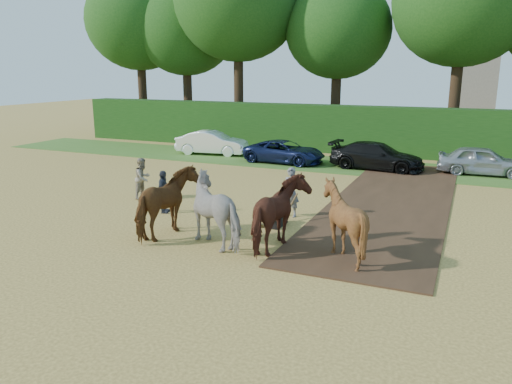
{
  "coord_description": "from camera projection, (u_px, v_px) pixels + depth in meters",
  "views": [
    {
      "loc": [
        4.23,
        -13.16,
        5.26
      ],
      "look_at": [
        -1.98,
        1.16,
        1.4
      ],
      "focal_mm": 35.0,
      "sensor_mm": 36.0,
      "label": 1
    }
  ],
  "objects": [
    {
      "name": "hedgerow",
      "position": [
        397.0,
        132.0,
        30.73
      ],
      "size": [
        46.0,
        1.6,
        3.0
      ],
      "primitive_type": "cube",
      "color": "#14380F",
      "rests_on": "ground"
    },
    {
      "name": "earth_strip",
      "position": [
        392.0,
        201.0,
        20.27
      ],
      "size": [
        4.5,
        17.0,
        0.05
      ],
      "primitive_type": "cube",
      "color": "#472D1C",
      "rests_on": "ground"
    },
    {
      "name": "spectator_far",
      "position": [
        163.0,
        192.0,
        18.59
      ],
      "size": [
        0.67,
        1.02,
        1.61
      ],
      "primitive_type": "imported",
      "rotation": [
        0.0,
        0.0,
        1.89
      ],
      "color": "#2A2E38",
      "rests_on": "ground"
    },
    {
      "name": "ground",
      "position": [
        302.0,
        253.0,
        14.62
      ],
      "size": [
        120.0,
        120.0,
        0.0
      ],
      "primitive_type": "plane",
      "color": "gold",
      "rests_on": "ground"
    },
    {
      "name": "parked_cars",
      "position": [
        373.0,
        155.0,
        27.12
      ],
      "size": [
        25.35,
        3.26,
        1.48
      ],
      "color": "white",
      "rests_on": "ground"
    },
    {
      "name": "spectator_near",
      "position": [
        143.0,
        178.0,
        20.67
      ],
      "size": [
        0.67,
        0.85,
        1.71
      ],
      "primitive_type": "imported",
      "rotation": [
        0.0,
        0.0,
        1.54
      ],
      "color": "tan",
      "rests_on": "ground"
    },
    {
      "name": "plough_team",
      "position": [
        252.0,
        212.0,
        15.02
      ],
      "size": [
        7.12,
        5.2,
        2.18
      ],
      "color": "brown",
      "rests_on": "ground"
    },
    {
      "name": "grass_verge",
      "position": [
        383.0,
        168.0,
        27.08
      ],
      "size": [
        50.0,
        5.0,
        0.03
      ],
      "primitive_type": "cube",
      "color": "#38601E",
      "rests_on": "ground"
    },
    {
      "name": "treeline",
      "position": [
        386.0,
        10.0,
        32.43
      ],
      "size": [
        48.7,
        10.6,
        14.21
      ],
      "color": "#382616",
      "rests_on": "ground"
    }
  ]
}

